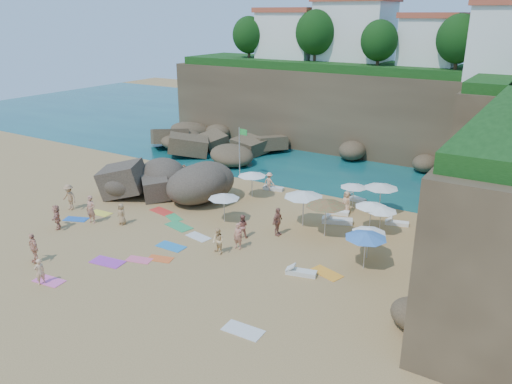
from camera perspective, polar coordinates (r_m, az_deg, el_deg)
The scene contains 53 objects.
ground at distance 33.28m, azimuth -5.68°, elevation -4.11°, with size 120.00×120.00×0.00m, color tan.
seawater at distance 58.69m, azimuth 12.45°, elevation 6.07°, with size 120.00×120.00×0.00m, color #0C4751.
cliff_back at distance 52.61m, azimuth 12.94°, elevation 8.95°, with size 44.00×8.00×8.00m, color brown.
rock_promontory at distance 51.62m, azimuth -4.63°, elevation 4.62°, with size 12.00×7.00×2.00m, color brown, non-canonical shape.
clifftop_buildings at distance 52.27m, azimuth 14.91°, elevation 16.74°, with size 28.48×9.48×7.00m.
clifftop_trees at distance 45.74m, azimuth 14.65°, elevation 16.44°, with size 35.60×23.82×4.40m.
marina_masts at distance 65.32m, azimuth -1.26°, elevation 10.56°, with size 3.10×0.10×6.00m.
rock_outcrop at distance 38.94m, azimuth -9.65°, elevation -0.68°, with size 7.59×5.69×3.03m, color brown, non-canonical shape.
flag_pole at distance 42.54m, azimuth -1.75°, elevation 5.29°, with size 0.85×0.16×4.38m.
parasol_0 at distance 36.63m, azimuth 11.12°, elevation 0.75°, with size 1.97×1.97×1.87m.
parasol_1 at distance 32.88m, azimuth 13.04°, elevation -1.41°, with size 2.10×2.10×1.98m.
parasol_2 at distance 32.71m, azimuth 5.47°, elevation -0.23°, with size 2.62×2.62×2.48m.
parasol_3 at distance 32.53m, azimuth 14.13°, elevation -1.88°, with size 2.01×2.01×1.90m.
parasol_4 at distance 35.84m, azimuth 14.13°, elevation 0.72°, with size 2.40×2.40×2.27m.
parasol_5 at distance 37.94m, azimuth -0.46°, elevation 2.09°, with size 2.18×2.18×2.07m.
parasol_6 at distance 31.37m, azimuth 8.01°, elevation -1.22°, with size 2.63×2.63×2.48m.
parasol_7 at distance 33.04m, azimuth 20.27°, elevation -1.34°, with size 2.54×2.54×2.40m.
parasol_8 at distance 28.67m, azimuth 23.18°, elevation -5.32°, with size 2.34×2.34×2.21m.
parasol_9 at distance 33.46m, azimuth -3.69°, elevation -0.48°, with size 2.14×2.14×2.02m.
parasol_10 at distance 27.87m, azimuth 12.46°, elevation -4.83°, with size 2.34×2.34×2.21m.
parasol_11 at distance 29.25m, azimuth 12.78°, elevation -4.28°, with size 2.00×2.00×1.89m.
lounger_0 at distance 40.14m, azimuth 2.00°, elevation 0.42°, with size 1.66×0.55×0.26m, color silver.
lounger_1 at distance 38.59m, azimuth 11.26°, elevation -0.77°, with size 1.69×0.56×0.26m, color silver.
lounger_2 at distance 35.80m, azimuth 9.26°, elevation -2.30°, with size 1.64×0.55×0.26m, color white.
lounger_3 at distance 34.26m, azimuth 9.26°, elevation -3.27°, with size 2.04×0.68×0.32m, color silver.
lounger_4 at distance 34.86m, azimuth 15.80°, elevation -3.44°, with size 1.54×0.51×0.24m, color white.
lounger_5 at distance 27.54m, azimuth 5.19°, elevation -9.15°, with size 1.67×0.56×0.26m, color silver.
towel_0 at distance 36.63m, azimuth -19.88°, elevation -2.94°, with size 1.63×0.81×0.03m, color blue.
towel_1 at distance 29.04m, azimuth -22.58°, elevation -9.36°, with size 1.68×0.84×0.03m, color pink.
towel_2 at distance 29.63m, azimuth -10.90°, elevation -7.51°, with size 1.46×0.73×0.03m, color orange.
towel_3 at distance 35.22m, azimuth -9.40°, elevation -2.88°, with size 1.55×0.78×0.03m, color green.
towel_4 at distance 37.17m, azimuth -17.35°, elevation -2.32°, with size 1.62×0.81×0.03m, color yellow.
towel_5 at distance 32.02m, azimuth -6.61°, elevation -5.11°, with size 1.64×0.82×0.03m, color silver.
towel_6 at distance 29.98m, azimuth -16.60°, elevation -7.66°, with size 1.95×0.97×0.03m, color #AF38B7.
towel_7 at distance 36.44m, azimuth -10.73°, elevation -2.17°, with size 1.78×0.89×0.03m, color red.
towel_8 at distance 30.99m, azimuth -9.69°, elevation -6.15°, with size 1.81×0.90×0.03m, color #247EC3.
towel_9 at distance 29.77m, azimuth -13.21°, elevation -7.55°, with size 1.48×0.74×0.03m, color #F55F85.
towel_10 at distance 27.88m, azimuth 8.05°, elevation -9.15°, with size 1.78×0.89×0.03m, color #FF9D28.
towel_11 at distance 33.73m, azimuth -8.80°, elevation -3.89°, with size 1.95×0.97×0.03m, color #2DA05B.
towel_13 at distance 23.17m, azimuth -1.48°, elevation -15.54°, with size 1.85×0.93×0.03m, color silver.
person_stand_0 at distance 35.35m, azimuth -18.35°, elevation -1.91°, with size 0.71×0.46×1.94m, color tan.
person_stand_1 at distance 31.51m, azimuth -1.58°, elevation -3.91°, with size 0.74×0.58×1.53m, color #B6695B.
person_stand_2 at distance 39.86m, azimuth 1.54°, elevation 1.21°, with size 0.96×0.39×1.48m, color #F7B18C.
person_stand_3 at distance 31.75m, azimuth 2.47°, elevation -3.40°, with size 1.09×0.45×1.86m, color #A46552.
person_stand_4 at distance 35.93m, azimuth 10.30°, elevation -1.13°, with size 0.78×0.42×1.59m, color #E0A375.
person_stand_5 at distance 41.03m, azimuth -8.23°, elevation 1.83°, with size 1.72×0.50×1.86m, color #AF7C57.
person_stand_6 at distance 28.61m, azimuth -23.49°, elevation -8.34°, with size 0.53×0.35×1.44m, color #EEB587.
person_lie_0 at distance 38.47m, azimuth -20.45°, elevation -1.55°, with size 1.21×1.88×0.50m, color tan.
person_lie_1 at distance 31.31m, azimuth -23.92°, elevation -6.99°, with size 1.03×1.75×0.43m, color #E8A584.
person_lie_2 at distance 34.79m, azimuth -15.02°, elevation -3.29°, with size 0.70×1.44×0.38m, color #A27B51.
person_lie_3 at distance 35.44m, azimuth -21.69°, elevation -3.58°, with size 1.51×1.63×0.43m, color tan.
person_lie_4 at distance 30.26m, azimuth -2.05°, elevation -6.15°, with size 0.58×1.59×0.38m, color tan.
person_lie_5 at distance 29.66m, azimuth -4.33°, elevation -6.53°, with size 0.77×1.58×0.60m, color #F2C589.
Camera 1 is at (18.81, -23.96, 13.39)m, focal length 35.00 mm.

